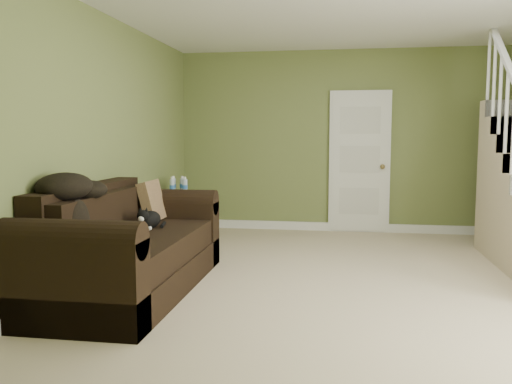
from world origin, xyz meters
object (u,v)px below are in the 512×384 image
(side_table, at_px, (180,218))
(banana, at_px, (118,248))
(cat, at_px, (149,220))
(sofa, at_px, (126,251))

(side_table, height_order, banana, side_table)
(cat, xyz_separation_m, banana, (0.11, -0.99, -0.06))
(sofa, xyz_separation_m, banana, (0.22, -0.68, 0.18))
(sofa, distance_m, banana, 0.73)
(cat, bearing_deg, side_table, 101.27)
(sofa, height_order, side_table, sofa)
(sofa, height_order, banana, sofa)
(sofa, bearing_deg, cat, 71.38)
(sofa, xyz_separation_m, side_table, (-0.18, 2.21, -0.04))
(side_table, bearing_deg, cat, -81.35)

